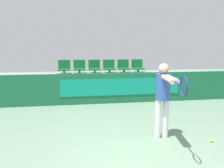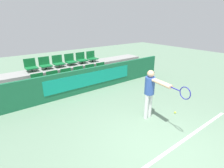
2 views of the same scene
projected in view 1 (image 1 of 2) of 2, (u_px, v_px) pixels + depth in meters
barrier_wall at (108, 88)px, 7.51m from camera, size 9.31×0.14×1.05m
bleacher_tier_front at (105, 94)px, 8.09m from camera, size 8.91×0.93×0.44m
bleacher_tier_middle at (102, 84)px, 8.96m from camera, size 8.91×0.93×0.88m
stadium_chair_0 at (63, 82)px, 7.90m from camera, size 0.48×0.44×0.54m
stadium_chair_1 at (80, 82)px, 8.00m from camera, size 0.48×0.44×0.54m
stadium_chair_2 at (97, 81)px, 8.09m from camera, size 0.48×0.44×0.54m
stadium_chair_3 at (113, 81)px, 8.18m from camera, size 0.48×0.44×0.54m
stadium_chair_4 at (129, 81)px, 8.28m from camera, size 0.48×0.44×0.54m
stadium_chair_5 at (144, 80)px, 8.37m from camera, size 0.48×0.44×0.54m
stadium_chair_6 at (64, 68)px, 8.73m from camera, size 0.48×0.44×0.54m
stadium_chair_7 at (79, 68)px, 8.83m from camera, size 0.48×0.44×0.54m
stadium_chair_8 at (94, 67)px, 8.92m from camera, size 0.48×0.44×0.54m
stadium_chair_9 at (109, 67)px, 9.01m from camera, size 0.48×0.44×0.54m
stadium_chair_10 at (124, 67)px, 9.11m from camera, size 0.48×0.44×0.54m
stadium_chair_11 at (138, 67)px, 9.20m from camera, size 0.48×0.44×0.54m
tennis_player at (164, 94)px, 4.47m from camera, size 0.37×1.56×1.59m
tennis_ball at (212, 141)px, 4.47m from camera, size 0.07×0.07×0.07m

